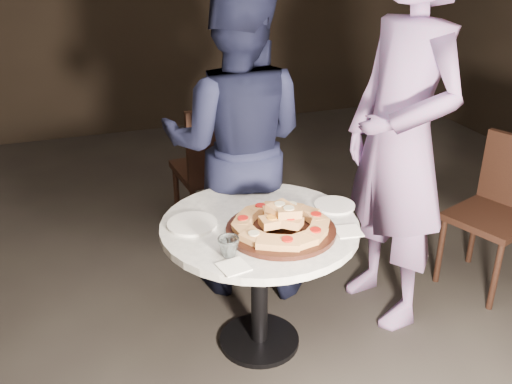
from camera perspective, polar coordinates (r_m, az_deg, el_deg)
floor at (r=2.89m, az=2.69°, el=-15.07°), size 7.00×7.00×0.00m
table at (r=2.59m, az=0.36°, el=-5.52°), size 1.10×1.10×0.66m
serving_board at (r=2.46m, az=2.50°, el=-3.84°), size 0.57×0.57×0.02m
focaccia_pile at (r=2.44m, az=2.55°, el=-2.97°), size 0.42×0.43×0.11m
plate_left at (r=2.53m, az=-6.39°, el=-3.19°), size 0.29×0.29×0.01m
plate_right at (r=2.70m, az=7.85°, el=-1.32°), size 0.24×0.24×0.01m
water_glass at (r=2.27m, az=-2.76°, el=-5.51°), size 0.11×0.11×0.08m
napkin_near at (r=2.22m, az=-2.26°, el=-7.48°), size 0.13×0.13×0.01m
napkin_far at (r=2.49m, az=9.21°, el=-3.89°), size 0.12×0.12×0.01m
chair_far at (r=3.50m, az=-4.00°, el=2.75°), size 0.47×0.49×0.93m
chair_right at (r=3.40m, az=23.31°, el=-1.03°), size 0.52×0.51×0.84m
diner_navy at (r=2.99m, az=-1.97°, el=4.79°), size 0.99×0.90×1.66m
diner_teal at (r=2.79m, az=14.27°, el=4.93°), size 0.52×0.73×1.88m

